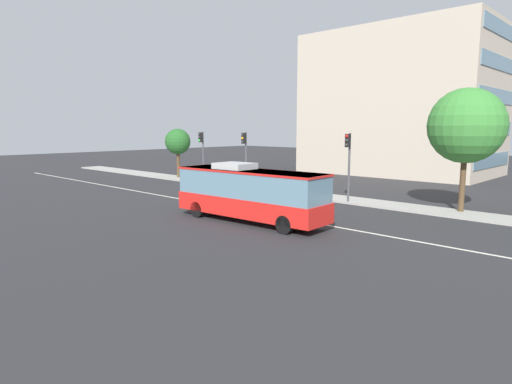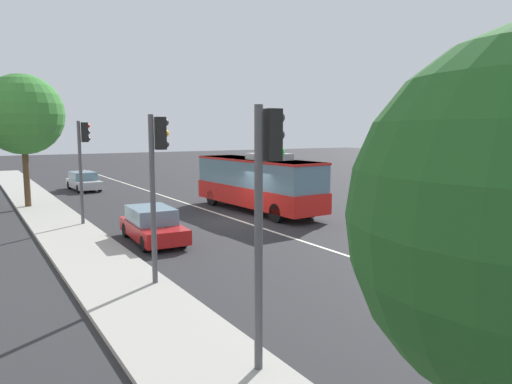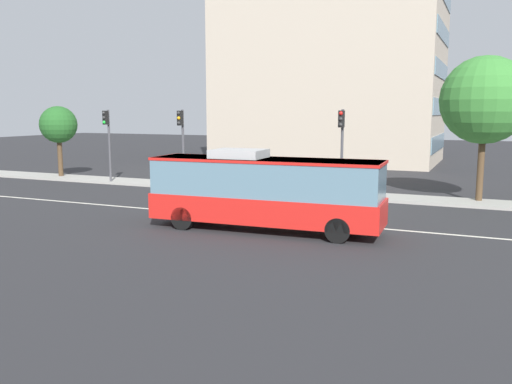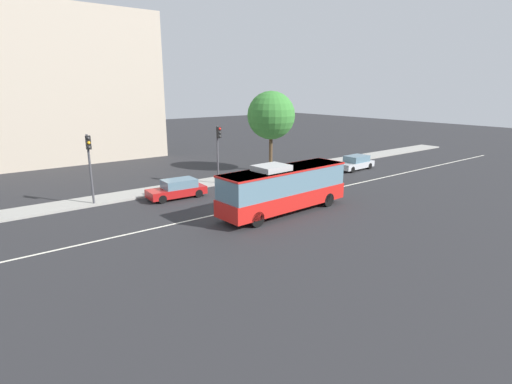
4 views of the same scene
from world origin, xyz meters
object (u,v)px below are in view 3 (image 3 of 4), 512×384
Objects in this scene: transit_bus at (265,189)px; street_tree_kerbside_left at (58,125)px; traffic_light_near_corner at (182,135)px; traffic_light_mid_block at (342,138)px; traffic_light_far_corner at (107,133)px; street_tree_kerbside_centre at (485,100)px; sedan_red at (251,186)px.

street_tree_kerbside_left reaches higher than transit_bus.
traffic_light_mid_block is (10.76, -0.09, 0.00)m from traffic_light_near_corner.
transit_bus is 1.94× the size of traffic_light_far_corner.
traffic_light_far_corner is 0.64× the size of street_tree_kerbside_centre.
sedan_red is 0.88× the size of traffic_light_near_corner.
traffic_light_mid_block is at bearing -3.70° from street_tree_kerbside_left.
street_tree_kerbside_centre is at bearing 51.19° from transit_bus.
transit_bus is at bearing 49.15° from traffic_light_near_corner.
traffic_light_near_corner is 0.95× the size of street_tree_kerbside_left.
traffic_light_near_corner is 10.76m from traffic_light_mid_block.
traffic_light_far_corner is at bearing 145.90° from transit_bus.
transit_bus is at bearing -4.88° from traffic_light_mid_block.
transit_bus is 18.86m from traffic_light_far_corner.
traffic_light_near_corner is 18.42m from street_tree_kerbside_centre.
sedan_red is at bearing 114.97° from transit_bus.
traffic_light_mid_block reaches higher than sedan_red.
traffic_light_mid_block is (0.80, 9.55, 1.75)m from transit_bus.
street_tree_kerbside_left reaches higher than sedan_red.
street_tree_kerbside_centre is (7.46, 1.84, 2.11)m from traffic_light_mid_block.
traffic_light_near_corner is at bearing -6.60° from street_tree_kerbside_left.
traffic_light_mid_block is 1.00× the size of traffic_light_far_corner.
street_tree_kerbside_left is (-11.75, 1.36, 0.48)m from traffic_light_near_corner.
street_tree_kerbside_left is 30.01m from street_tree_kerbside_centre.
traffic_light_near_corner reaches higher than sedan_red.
traffic_light_far_corner is at bearing -176.10° from street_tree_kerbside_centre.
traffic_light_mid_block reaches higher than transit_bus.
transit_bus is 24.44m from street_tree_kerbside_left.
transit_bus is 1.94× the size of traffic_light_mid_block.
sedan_red is at bearing -164.00° from street_tree_kerbside_centre.
traffic_light_mid_block is at bearing 93.63° from traffic_light_far_corner.
street_tree_kerbside_centre is (18.21, 1.74, 2.11)m from traffic_light_near_corner.
street_tree_kerbside_left is (-22.50, 1.45, 0.48)m from traffic_light_mid_block.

